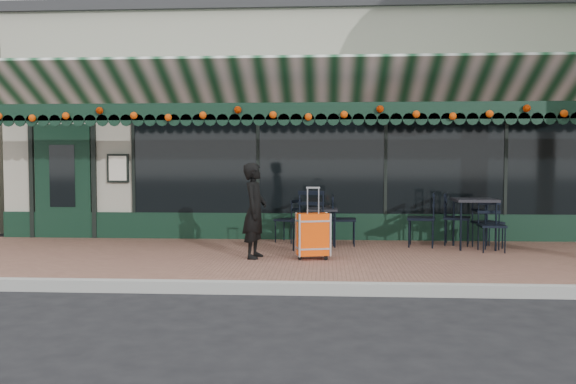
# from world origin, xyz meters

# --- Properties ---
(ground) EXTENTS (80.00, 80.00, 0.00)m
(ground) POSITION_xyz_m (0.00, 0.00, 0.00)
(ground) COLOR black
(ground) RESTS_ON ground
(sidewalk) EXTENTS (18.00, 4.00, 0.15)m
(sidewalk) POSITION_xyz_m (0.00, 2.00, 0.07)
(sidewalk) COLOR brown
(sidewalk) RESTS_ON ground
(curb) EXTENTS (18.00, 0.16, 0.15)m
(curb) POSITION_xyz_m (0.00, -0.08, 0.07)
(curb) COLOR #9E9E99
(curb) RESTS_ON ground
(restaurant_building) EXTENTS (12.00, 9.60, 4.50)m
(restaurant_building) POSITION_xyz_m (0.00, 7.84, 2.27)
(restaurant_building) COLOR #A2A08D
(restaurant_building) RESTS_ON ground
(woman) EXTENTS (0.42, 0.58, 1.46)m
(woman) POSITION_xyz_m (-0.80, 1.75, 0.88)
(woman) COLOR black
(woman) RESTS_ON sidewalk
(suitcase) EXTENTS (0.53, 0.38, 1.09)m
(suitcase) POSITION_xyz_m (0.10, 1.69, 0.51)
(suitcase) COLOR #FF4A08
(suitcase) RESTS_ON sidewalk
(cafe_table_a) EXTENTS (0.69, 0.69, 0.85)m
(cafe_table_a) POSITION_xyz_m (2.81, 3.00, 0.91)
(cafe_table_a) COLOR black
(cafe_table_a) RESTS_ON sidewalk
(cafe_table_b) EXTENTS (0.53, 0.53, 0.66)m
(cafe_table_b) POSITION_xyz_m (0.22, 3.16, 0.74)
(cafe_table_b) COLOR black
(cafe_table_b) RESTS_ON sidewalk
(chair_a_left) EXTENTS (0.56, 0.56, 0.96)m
(chair_a_left) POSITION_xyz_m (1.95, 3.17, 0.63)
(chair_a_left) COLOR black
(chair_a_left) RESTS_ON sidewalk
(chair_a_right) EXTENTS (0.57, 0.57, 0.94)m
(chair_a_right) POSITION_xyz_m (2.61, 3.42, 0.62)
(chair_a_right) COLOR black
(chair_a_right) RESTS_ON sidewalk
(chair_a_front) EXTENTS (0.42, 0.42, 0.84)m
(chair_a_front) POSITION_xyz_m (3.01, 2.64, 0.57)
(chair_a_front) COLOR black
(chair_a_front) RESTS_ON sidewalk
(chair_a_extra) EXTENTS (0.56, 0.56, 0.85)m
(chair_a_extra) POSITION_xyz_m (3.06, 3.09, 0.58)
(chair_a_extra) COLOR black
(chair_a_extra) RESTS_ON sidewalk
(chair_b_left) EXTENTS (0.53, 0.53, 0.80)m
(chair_b_left) POSITION_xyz_m (-0.41, 3.61, 0.55)
(chair_b_left) COLOR black
(chair_b_left) RESTS_ON sidewalk
(chair_b_right) EXTENTS (0.45, 0.45, 0.89)m
(chair_b_right) POSITION_xyz_m (0.60, 3.25, 0.59)
(chair_b_right) COLOR black
(chair_b_right) RESTS_ON sidewalk
(chair_b_front) EXTENTS (0.59, 0.59, 1.00)m
(chair_b_front) POSITION_xyz_m (-0.00, 2.66, 0.65)
(chair_b_front) COLOR black
(chair_b_front) RESTS_ON sidewalk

